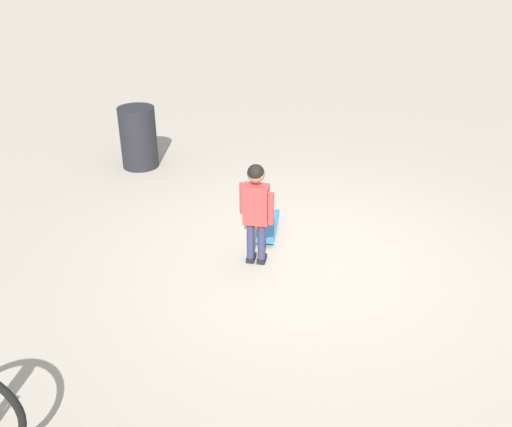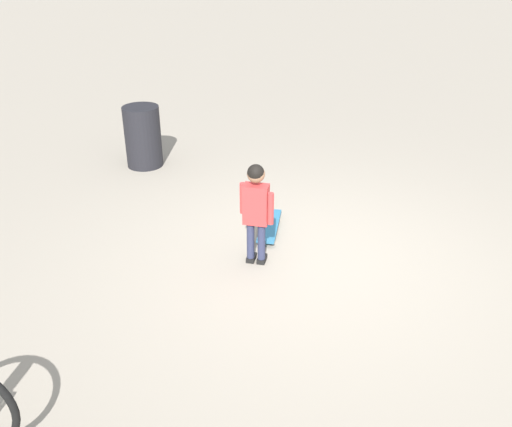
# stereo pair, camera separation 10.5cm
# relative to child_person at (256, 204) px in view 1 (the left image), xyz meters

# --- Properties ---
(ground_plane) EXTENTS (50.00, 50.00, 0.00)m
(ground_plane) POSITION_rel_child_person_xyz_m (-0.00, -0.59, -0.66)
(ground_plane) COLOR #9E9384
(child_person) EXTENTS (0.29, 0.32, 1.06)m
(child_person) POSITION_rel_child_person_xyz_m (0.00, 0.00, 0.00)
(child_person) COLOR #2D3351
(child_person) RESTS_ON ground
(skateboard) EXTENTS (0.79, 0.32, 0.07)m
(skateboard) POSITION_rel_child_person_xyz_m (0.64, -0.17, -0.60)
(skateboard) COLOR teal
(skateboard) RESTS_ON ground
(trash_bin) EXTENTS (0.50, 0.50, 0.84)m
(trash_bin) POSITION_rel_child_person_xyz_m (2.60, 1.47, -0.23)
(trash_bin) COLOR black
(trash_bin) RESTS_ON ground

